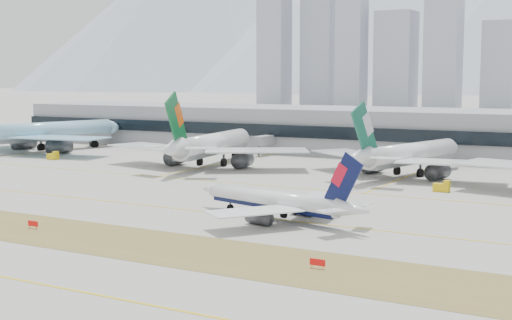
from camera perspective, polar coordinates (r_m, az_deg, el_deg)
The scene contains 11 objects.
ground at distance 144.35m, azimuth -5.88°, elevation -3.52°, with size 3000.00×3000.00×0.00m, color gray.
taxiing_airliner at distance 127.30m, azimuth 1.84°, elevation -3.36°, with size 39.14×33.44×13.34m.
widebody_korean at distance 257.44m, azimuth -16.60°, elevation 2.08°, with size 66.03×65.74×24.16m.
widebody_eva at distance 205.25m, azimuth -3.70°, elevation 1.14°, with size 61.41×60.73×22.17m.
widebody_cathay at distance 188.11m, azimuth 11.98°, elevation 0.35°, with size 54.90×54.71×20.13m.
terminal at distance 245.82m, azimuth 9.64°, elevation 2.32°, with size 280.00×43.10×15.00m.
hold_sign_left at distance 125.58m, azimuth -17.41°, elevation -4.88°, with size 2.20×0.15×1.35m.
hold_sign_right at distance 95.48m, azimuth 4.94°, elevation -8.17°, with size 2.20×0.15×1.35m.
gse_c at distance 164.32m, azimuth 14.67°, elevation -2.10°, with size 3.55×2.00×2.60m.
gse_a at distance 231.35m, azimuth -15.91°, elevation 0.30°, with size 3.55×2.00×2.60m.
city_skyline at distance 600.65m, azimuth 10.94°, elevation 8.74°, with size 342.00×49.80×140.00m.
Camera 1 is at (81.71, -116.35, 24.99)m, focal length 50.00 mm.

